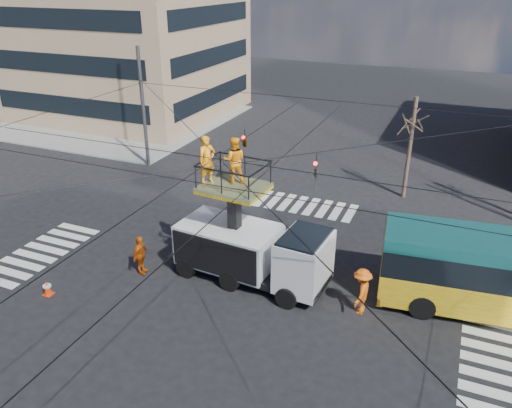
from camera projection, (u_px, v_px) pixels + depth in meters
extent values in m
plane|color=black|center=(229.00, 301.00, 20.26)|extent=(120.00, 120.00, 0.00)
cube|color=slate|center=(122.00, 120.00, 45.23)|extent=(18.00, 18.00, 0.12)
cube|color=black|center=(70.00, 106.00, 40.45)|extent=(15.30, 0.12, 1.50)
cube|color=black|center=(214.00, 95.00, 43.94)|extent=(0.12, 13.60, 1.50)
cube|color=black|center=(64.00, 64.00, 39.05)|extent=(15.30, 0.12, 1.50)
cube|color=black|center=(213.00, 56.00, 42.54)|extent=(0.12, 13.60, 1.50)
cube|color=black|center=(57.00, 19.00, 37.65)|extent=(15.30, 0.12, 1.50)
cube|color=black|center=(212.00, 15.00, 41.13)|extent=(0.12, 13.60, 1.50)
cylinder|color=#2D2D30|center=(143.00, 109.00, 32.86)|extent=(0.24, 0.24, 8.00)
cylinder|color=black|center=(320.00, 99.00, 27.89)|extent=(24.00, 0.03, 0.03)
cylinder|color=black|center=(226.00, 165.00, 17.78)|extent=(24.02, 24.02, 0.03)
cylinder|color=black|center=(226.00, 165.00, 17.78)|extent=(24.02, 24.02, 0.03)
cylinder|color=black|center=(210.00, 185.00, 16.91)|extent=(24.00, 0.03, 0.03)
cylinder|color=black|center=(240.00, 162.00, 18.91)|extent=(24.00, 0.03, 0.03)
cylinder|color=black|center=(197.00, 171.00, 18.38)|extent=(0.03, 24.00, 0.03)
cylinder|color=black|center=(256.00, 180.00, 17.52)|extent=(0.03, 24.00, 0.03)
imported|color=black|center=(316.00, 168.00, 19.74)|extent=(0.16, 0.20, 1.00)
imported|color=black|center=(245.00, 137.00, 22.72)|extent=(0.26, 1.24, 0.50)
cylinder|color=#382B21|center=(410.00, 149.00, 28.50)|extent=(0.24, 0.24, 6.00)
cube|color=black|center=(247.00, 267.00, 21.62)|extent=(7.15, 2.75, 0.30)
cube|color=silver|center=(304.00, 262.00, 20.11)|extent=(1.99, 2.54, 2.20)
cube|color=black|center=(305.00, 244.00, 19.77)|extent=(1.78, 2.42, 0.80)
cube|color=silver|center=(229.00, 244.00, 21.62)|extent=(4.39, 2.83, 1.80)
cylinder|color=black|center=(287.00, 298.00, 19.73)|extent=(0.93, 0.42, 0.90)
cylinder|color=black|center=(309.00, 270.00, 21.58)|extent=(0.93, 0.42, 0.90)
cylinder|color=black|center=(230.00, 281.00, 20.82)|extent=(0.93, 0.42, 0.90)
cylinder|color=black|center=(256.00, 256.00, 22.67)|extent=(0.93, 0.42, 0.90)
cylinder|color=black|center=(187.00, 268.00, 21.75)|extent=(0.93, 0.42, 0.90)
cylinder|color=black|center=(215.00, 244.00, 23.60)|extent=(0.93, 0.42, 0.90)
cube|color=black|center=(235.00, 217.00, 20.93)|extent=(0.48, 0.48, 2.80)
cube|color=#424428|center=(234.00, 187.00, 20.34)|extent=(2.76, 2.30, 0.12)
cube|color=yellow|center=(234.00, 189.00, 20.39)|extent=(2.76, 2.30, 0.12)
imported|color=orange|center=(207.00, 160.00, 20.11)|extent=(0.80, 0.88, 2.01)
imported|color=orange|center=(234.00, 160.00, 20.22)|extent=(1.15, 1.05, 1.94)
cube|color=orange|center=(385.00, 261.00, 20.07)|extent=(0.53, 2.48, 2.80)
cube|color=black|center=(380.00, 284.00, 20.57)|extent=(0.44, 2.60, 0.30)
cube|color=gold|center=(391.00, 234.00, 19.52)|extent=(0.28, 1.60, 0.35)
cylinder|color=black|center=(422.00, 307.00, 19.10)|extent=(1.03, 0.41, 1.00)
cylinder|color=black|center=(422.00, 275.00, 21.15)|extent=(1.03, 0.41, 1.00)
cone|color=#FA380A|center=(47.00, 288.00, 20.57)|extent=(0.36, 0.36, 0.64)
imported|color=#CE540D|center=(140.00, 255.00, 21.80)|extent=(0.56, 1.11, 1.82)
imported|color=orange|center=(361.00, 291.00, 19.21)|extent=(0.82, 1.31, 1.94)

